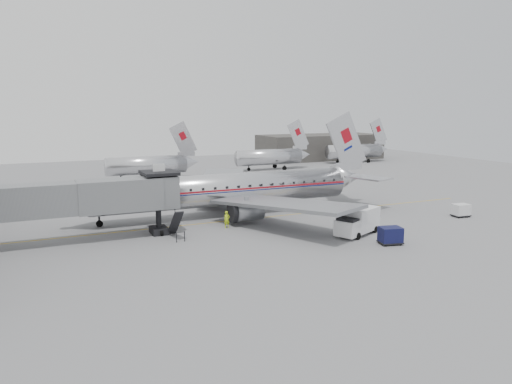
# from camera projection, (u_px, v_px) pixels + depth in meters

# --- Properties ---
(ground) EXTENTS (160.00, 160.00, 0.00)m
(ground) POSITION_uv_depth(u_px,v_px,m) (257.00, 232.00, 51.40)
(ground) COLOR slate
(ground) RESTS_ON ground
(hangar) EXTENTS (30.00, 12.00, 6.00)m
(hangar) POSITION_uv_depth(u_px,v_px,m) (320.00, 147.00, 123.17)
(hangar) COLOR #393634
(hangar) RESTS_ON ground
(apron_line) EXTENTS (60.00, 0.15, 0.01)m
(apron_line) POSITION_uv_depth(u_px,v_px,m) (258.00, 218.00, 58.01)
(apron_line) COLOR gold
(apron_line) RESTS_ON ground
(jet_bridge) EXTENTS (21.00, 6.20, 7.10)m
(jet_bridge) POSITION_uv_depth(u_px,v_px,m) (81.00, 199.00, 47.11)
(jet_bridge) COLOR slate
(jet_bridge) RESTS_ON ground
(distant_aircraft_near) EXTENTS (16.39, 3.20, 10.26)m
(distant_aircraft_near) POSITION_uv_depth(u_px,v_px,m) (148.00, 164.00, 87.80)
(distant_aircraft_near) COLOR silver
(distant_aircraft_near) RESTS_ON ground
(distant_aircraft_mid) EXTENTS (16.39, 3.20, 10.26)m
(distant_aircraft_mid) POSITION_uv_depth(u_px,v_px,m) (270.00, 156.00, 102.10)
(distant_aircraft_mid) COLOR silver
(distant_aircraft_mid) RESTS_ON ground
(distant_aircraft_far) EXTENTS (16.39, 3.20, 10.26)m
(distant_aircraft_far) POSITION_uv_depth(u_px,v_px,m) (355.00, 151.00, 115.58)
(distant_aircraft_far) COLOR silver
(distant_aircraft_far) RESTS_ON ground
(airliner) EXTENTS (38.72, 35.90, 12.25)m
(airliner) POSITION_uv_depth(u_px,v_px,m) (231.00, 189.00, 59.25)
(airliner) COLOR silver
(airliner) RESTS_ON ground
(service_van) EXTENTS (6.02, 4.33, 2.65)m
(service_van) POSITION_uv_depth(u_px,v_px,m) (358.00, 221.00, 50.18)
(service_van) COLOR white
(service_van) RESTS_ON ground
(baggage_cart_navy) EXTENTS (2.39, 2.02, 1.64)m
(baggage_cart_navy) POSITION_uv_depth(u_px,v_px,m) (390.00, 235.00, 46.77)
(baggage_cart_navy) COLOR #0E103A
(baggage_cart_navy) RESTS_ON ground
(baggage_cart_white) EXTENTS (2.05, 1.65, 1.50)m
(baggage_cart_white) POSITION_uv_depth(u_px,v_px,m) (461.00, 210.00, 58.48)
(baggage_cart_white) COLOR silver
(baggage_cart_white) RESTS_ON ground
(ramp_worker) EXTENTS (0.72, 0.52, 1.82)m
(ramp_worker) POSITION_uv_depth(u_px,v_px,m) (227.00, 220.00, 53.07)
(ramp_worker) COLOR #C2E61B
(ramp_worker) RESTS_ON ground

